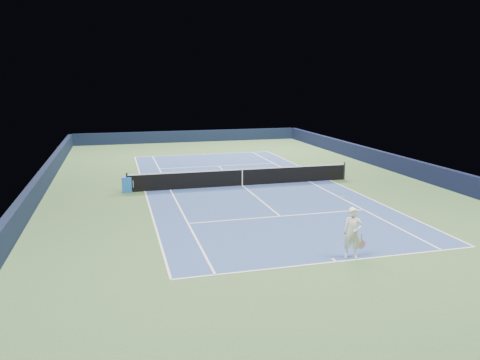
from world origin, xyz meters
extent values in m
plane|color=#3C5C32|center=(0.00, 0.00, 0.00)|extent=(40.00, 40.00, 0.00)
cube|color=black|center=(0.00, 19.82, 0.55)|extent=(22.00, 0.35, 1.10)
cube|color=black|center=(10.82, 0.00, 0.55)|extent=(0.35, 40.00, 1.10)
cube|color=black|center=(-10.82, 0.00, 0.55)|extent=(0.35, 40.00, 1.10)
cube|color=navy|center=(0.00, 0.00, 0.00)|extent=(10.97, 23.77, 0.01)
cube|color=white|center=(0.00, 11.88, 0.01)|extent=(10.97, 0.08, 0.00)
cube|color=white|center=(0.00, -11.88, 0.01)|extent=(10.97, 0.08, 0.00)
cube|color=white|center=(5.49, 0.00, 0.01)|extent=(0.08, 23.77, 0.00)
cube|color=white|center=(-5.49, 0.00, 0.01)|extent=(0.08, 23.77, 0.00)
cube|color=white|center=(4.12, 0.00, 0.01)|extent=(0.08, 23.77, 0.00)
cube|color=white|center=(-4.12, 0.00, 0.01)|extent=(0.08, 23.77, 0.00)
cube|color=white|center=(0.00, 6.40, 0.01)|extent=(8.23, 0.08, 0.00)
cube|color=white|center=(0.00, -6.40, 0.01)|extent=(8.23, 0.08, 0.00)
cube|color=white|center=(0.00, 0.00, 0.01)|extent=(0.08, 12.80, 0.00)
cube|color=white|center=(0.00, 11.73, 0.01)|extent=(0.08, 0.30, 0.00)
cube|color=white|center=(0.00, -11.73, 0.01)|extent=(0.08, 0.30, 0.00)
cylinder|color=black|center=(-6.40, 0.00, 0.54)|extent=(0.10, 0.10, 1.07)
cylinder|color=black|center=(6.40, 0.00, 0.54)|extent=(0.10, 0.10, 1.07)
cube|color=black|center=(0.00, 0.00, 0.46)|extent=(12.80, 0.03, 0.91)
cube|color=white|center=(0.00, 0.00, 0.94)|extent=(12.80, 0.04, 0.06)
cube|color=white|center=(0.00, 0.00, 0.46)|extent=(0.05, 0.04, 0.91)
cube|color=blue|center=(-6.40, 0.09, 0.41)|extent=(0.58, 0.54, 0.83)
cube|color=silver|center=(-6.11, 0.09, 0.45)|extent=(0.05, 0.37, 0.37)
imported|color=white|center=(0.67, -11.65, 0.88)|extent=(0.74, 0.61, 1.75)
cylinder|color=#C37E8F|center=(0.99, -11.70, 0.70)|extent=(0.03, 0.03, 0.29)
cylinder|color=black|center=(0.99, -11.70, 0.46)|extent=(0.29, 0.02, 0.29)
cylinder|color=pink|center=(0.99, -11.70, 0.46)|extent=(0.31, 0.03, 0.31)
sphere|color=#D0DD2E|center=(0.77, -10.65, 1.87)|extent=(0.07, 0.07, 0.07)
camera|label=1|loc=(-6.88, -25.17, 5.93)|focal=35.00mm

